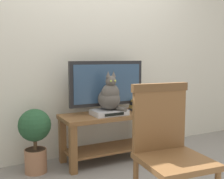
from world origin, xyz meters
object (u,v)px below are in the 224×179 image
Objects in this scene: tv_stand at (110,128)px; wooden_chair at (168,143)px; media_box at (109,112)px; cat at (110,96)px; tv at (107,85)px; book_stack at (140,105)px; potted_plant at (35,135)px.

wooden_chair is at bearing -97.00° from tv_stand.
tv_stand is 1.23m from wooden_chair.
tv_stand is at bearing 55.03° from media_box.
media_box is 0.88× the size of cat.
wooden_chair is (-0.15, -1.28, -0.29)m from tv.
book_stack is 0.36× the size of potted_plant.
wooden_chair is (-0.11, -1.13, -0.19)m from cat.
tv is 3.82× the size of book_stack.
book_stack is at bearing 65.76° from wooden_chair.
cat is (-0.04, -0.15, -0.10)m from tv.
cat reaches higher than book_stack.
potted_plant is (-0.83, -0.04, -0.46)m from tv.
wooden_chair is 1.34m from book_stack.
wooden_chair is (-0.15, -1.21, 0.19)m from tv_stand.
tv reaches higher than cat.
book_stack reaches higher than tv_stand.
media_box is 0.18m from cat.
tv is at bearing 72.24° from media_box.
cat is at bearing -105.67° from tv.
media_box reaches higher than tv_stand.
tv_stand is 2.96× the size of media_box.
tv is at bearing 171.03° from book_stack.
wooden_chair is (-0.11, -1.15, -0.01)m from media_box.
media_box is (-0.04, -0.06, 0.20)m from tv_stand.
wooden_chair is at bearing -95.38° from cat.
tv_stand is 1.13× the size of wooden_chair.
cat reaches higher than wooden_chair.
wooden_chair is 4.18× the size of book_stack.
book_stack is (0.44, 0.07, 0.03)m from media_box.
media_box is at bearing 84.74° from wooden_chair.
cat is 0.43× the size of wooden_chair.
book_stack is at bearing 9.09° from media_box.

